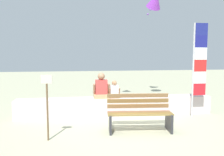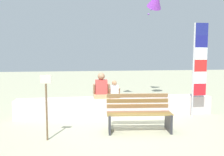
% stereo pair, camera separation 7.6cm
% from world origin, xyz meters
% --- Properties ---
extents(ground_plane, '(40.00, 40.00, 0.00)m').
position_xyz_m(ground_plane, '(0.00, 0.00, 0.00)').
color(ground_plane, '#AAAA8B').
extents(seawall_ledge, '(5.96, 0.54, 0.56)m').
position_xyz_m(seawall_ledge, '(0.00, 1.03, 0.28)').
color(seawall_ledge, beige).
rests_on(seawall_ledge, ground).
extents(park_bench, '(1.61, 0.76, 0.88)m').
position_xyz_m(park_bench, '(0.31, -0.48, 0.41)').
color(park_bench, olive).
rests_on(park_bench, ground).
extents(person_adult, '(0.50, 0.37, 0.77)m').
position_xyz_m(person_adult, '(-0.46, 1.00, 0.86)').
color(person_adult, tan).
rests_on(person_adult, seawall_ledge).
extents(person_child, '(0.34, 0.25, 0.52)m').
position_xyz_m(person_child, '(-0.06, 1.00, 0.76)').
color(person_child, brown).
rests_on(person_child, seawall_ledge).
extents(flag_banner, '(0.43, 0.05, 2.78)m').
position_xyz_m(flag_banner, '(2.35, 0.50, 1.60)').
color(flag_banner, '#B7B7BC').
rests_on(flag_banner, ground).
extents(kite_purple, '(0.67, 0.87, 0.98)m').
position_xyz_m(kite_purple, '(1.87, 3.03, 3.94)').
color(kite_purple, purple).
extents(sign_post, '(0.24, 0.06, 1.44)m').
position_xyz_m(sign_post, '(-1.83, -0.84, 0.84)').
color(sign_post, brown).
rests_on(sign_post, ground).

